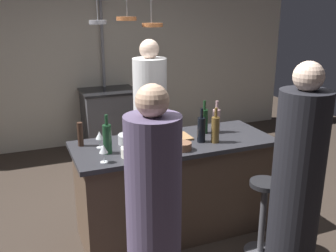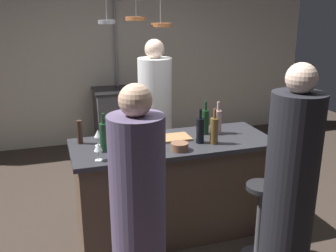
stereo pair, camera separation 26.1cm
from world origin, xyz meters
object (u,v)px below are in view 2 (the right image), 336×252
at_px(bar_stool_left, 136,241).
at_px(wine_bottle_amber, 214,130).
at_px(wine_bottle_dark, 200,130).
at_px(chef, 155,124).
at_px(mixing_bowl_ceramic, 129,151).
at_px(pepper_mill, 80,132).
at_px(guest_right, 290,193).
at_px(wine_bottle_red, 205,121).
at_px(wine_glass_by_chef, 98,134).
at_px(stove_range, 122,118).
at_px(wine_glass_near_left_guest, 98,148).
at_px(mixing_bowl_wooden, 180,147).
at_px(wine_bottle_green, 104,137).
at_px(mixing_bowl_steel, 128,138).
at_px(cutting_board, 172,138).
at_px(guest_left, 138,221).
at_px(bar_stool_right, 260,218).
at_px(wine_bottle_rose, 218,121).

relative_size(bar_stool_left, wine_bottle_amber, 2.16).
bearing_deg(wine_bottle_dark, bar_stool_left, -143.89).
height_order(chef, mixing_bowl_ceramic, chef).
height_order(chef, pepper_mill, chef).
height_order(guest_right, wine_bottle_red, guest_right).
distance_m(pepper_mill, wine_glass_by_chef, 0.18).
xyz_separation_m(wine_bottle_dark, mixing_bowl_ceramic, (-0.65, -0.10, -0.08)).
bearing_deg(mixing_bowl_ceramic, stove_range, 80.58).
distance_m(bar_stool_left, wine_glass_by_chef, 0.96).
xyz_separation_m(bar_stool_left, wine_bottle_red, (0.85, 0.73, 0.65)).
distance_m(wine_glass_near_left_guest, mixing_bowl_wooden, 0.68).
bearing_deg(wine_bottle_red, mixing_bowl_wooden, -137.86).
distance_m(wine_bottle_green, mixing_bowl_steel, 0.29).
relative_size(mixing_bowl_ceramic, mixing_bowl_wooden, 1.40).
xyz_separation_m(guest_right, mixing_bowl_wooden, (-0.55, 0.77, 0.14)).
relative_size(cutting_board, wine_bottle_dark, 1.04).
height_order(stove_range, pepper_mill, pepper_mill).
bearing_deg(stove_range, mixing_bowl_wooden, -90.39).
distance_m(pepper_mill, wine_bottle_red, 1.15).
height_order(stove_range, chef, chef).
xyz_separation_m(cutting_board, pepper_mill, (-0.81, 0.12, 0.10)).
bearing_deg(wine_bottle_green, guest_left, -86.01).
distance_m(mixing_bowl_ceramic, mixing_bowl_steel, 0.30).
distance_m(bar_stool_right, wine_glass_near_left_guest, 1.44).
bearing_deg(stove_range, wine_bottle_red, -81.42).
xyz_separation_m(pepper_mill, wine_glass_by_chef, (0.14, -0.11, 0.00)).
bearing_deg(stove_range, guest_left, -99.21).
distance_m(wine_bottle_red, mixing_bowl_ceramic, 0.86).
relative_size(wine_glass_by_chef, mixing_bowl_steel, 0.75).
distance_m(bar_stool_left, wine_bottle_red, 1.29).
bearing_deg(wine_bottle_rose, chef, 116.95).
bearing_deg(guest_right, wine_bottle_green, 141.01).
relative_size(stove_range, mixing_bowl_wooden, 6.03).
bearing_deg(wine_glass_by_chef, wine_bottle_red, 1.42).
bearing_deg(guest_right, mixing_bowl_steel, 130.18).
distance_m(bar_stool_right, mixing_bowl_steel, 1.31).
height_order(wine_bottle_red, wine_glass_near_left_guest, wine_bottle_red).
relative_size(guest_right, cutting_board, 5.35).
xyz_separation_m(wine_bottle_dark, mixing_bowl_steel, (-0.60, 0.20, -0.08)).
xyz_separation_m(bar_stool_right, bar_stool_left, (-1.05, 0.00, 0.00)).
distance_m(guest_left, mixing_bowl_ceramic, 0.80).
xyz_separation_m(guest_right, guest_left, (-1.09, 0.02, -0.03)).
distance_m(guest_right, wine_bottle_green, 1.50).
bearing_deg(bar_stool_left, cutting_board, 53.54).
xyz_separation_m(bar_stool_left, mixing_bowl_ceramic, (0.05, 0.42, 0.56)).
relative_size(chef, mixing_bowl_wooden, 11.72).
xyz_separation_m(wine_bottle_amber, wine_glass_near_left_guest, (-1.02, -0.09, -0.02)).
bearing_deg(wine_bottle_red, mixing_bowl_ceramic, -158.39).
xyz_separation_m(guest_left, cutting_board, (0.57, 1.05, 0.15)).
xyz_separation_m(wine_bottle_amber, wine_bottle_green, (-0.94, 0.10, 0.01)).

